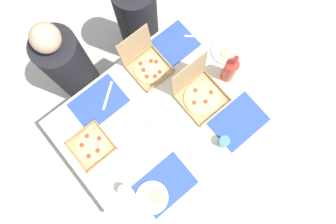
{
  "coord_description": "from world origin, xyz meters",
  "views": [
    {
      "loc": [
        -0.3,
        -0.37,
        2.77
      ],
      "look_at": [
        0.0,
        0.0,
        0.72
      ],
      "focal_mm": 33.03,
      "sensor_mm": 36.0,
      "label": 1
    }
  ],
  "objects_px": {
    "diner_left_seat": "(72,70)",
    "pizza_box_corner_left": "(147,64)",
    "diner_right_seat": "(138,22)",
    "cup_dark": "(224,142)",
    "cup_red": "(124,190)",
    "plate_far_right": "(226,51)",
    "soda_bottle": "(230,69)",
    "pizza_box_corner_right": "(91,146)",
    "plate_far_left": "(152,197)",
    "pizza_box_center": "(199,93)",
    "plate_near_left": "(164,114)"
  },
  "relations": [
    {
      "from": "diner_left_seat",
      "to": "pizza_box_corner_left",
      "type": "bearing_deg",
      "value": -44.56
    },
    {
      "from": "pizza_box_corner_left",
      "to": "diner_left_seat",
      "type": "relative_size",
      "value": 0.25
    },
    {
      "from": "diner_right_seat",
      "to": "cup_dark",
      "type": "bearing_deg",
      "value": -98.85
    },
    {
      "from": "cup_red",
      "to": "diner_right_seat",
      "type": "bearing_deg",
      "value": 48.66
    },
    {
      "from": "pizza_box_corner_left",
      "to": "diner_right_seat",
      "type": "bearing_deg",
      "value": 61.46
    },
    {
      "from": "pizza_box_corner_left",
      "to": "cup_red",
      "type": "xyz_separation_m",
      "value": [
        -0.64,
        -0.57,
        0.0
      ]
    },
    {
      "from": "plate_far_right",
      "to": "diner_left_seat",
      "type": "relative_size",
      "value": 0.18
    },
    {
      "from": "soda_bottle",
      "to": "diner_right_seat",
      "type": "xyz_separation_m",
      "value": [
        -0.16,
        0.83,
        -0.35
      ]
    },
    {
      "from": "cup_dark",
      "to": "diner_left_seat",
      "type": "bearing_deg",
      "value": 111.99
    },
    {
      "from": "plate_far_right",
      "to": "cup_red",
      "type": "relative_size",
      "value": 2.16
    },
    {
      "from": "soda_bottle",
      "to": "cup_dark",
      "type": "xyz_separation_m",
      "value": [
        -0.34,
        -0.33,
        -0.09
      ]
    },
    {
      "from": "plate_far_right",
      "to": "pizza_box_corner_right",
      "type": "bearing_deg",
      "value": 176.48
    },
    {
      "from": "plate_far_left",
      "to": "diner_left_seat",
      "type": "distance_m",
      "value": 1.16
    },
    {
      "from": "pizza_box_center",
      "to": "plate_near_left",
      "type": "xyz_separation_m",
      "value": [
        -0.27,
        0.05,
        -0.04
      ]
    },
    {
      "from": "pizza_box_center",
      "to": "plate_far_right",
      "type": "distance_m",
      "value": 0.38
    },
    {
      "from": "soda_bottle",
      "to": "cup_dark",
      "type": "distance_m",
      "value": 0.48
    },
    {
      "from": "plate_far_left",
      "to": "diner_left_seat",
      "type": "relative_size",
      "value": 0.18
    },
    {
      "from": "pizza_box_center",
      "to": "cup_dark",
      "type": "bearing_deg",
      "value": -105.32
    },
    {
      "from": "cup_red",
      "to": "plate_far_left",
      "type": "bearing_deg",
      "value": -54.69
    },
    {
      "from": "pizza_box_corner_left",
      "to": "cup_dark",
      "type": "xyz_separation_m",
      "value": [
        0.05,
        -0.74,
        0.0
      ]
    },
    {
      "from": "pizza_box_center",
      "to": "diner_right_seat",
      "type": "distance_m",
      "value": 0.86
    },
    {
      "from": "diner_left_seat",
      "to": "cup_dark",
      "type": "bearing_deg",
      "value": -68.01
    },
    {
      "from": "pizza_box_corner_left",
      "to": "diner_left_seat",
      "type": "bearing_deg",
      "value": 135.44
    },
    {
      "from": "diner_right_seat",
      "to": "pizza_box_corner_right",
      "type": "bearing_deg",
      "value": -144.27
    },
    {
      "from": "cup_dark",
      "to": "diner_left_seat",
      "type": "relative_size",
      "value": 0.08
    },
    {
      "from": "diner_right_seat",
      "to": "pizza_box_center",
      "type": "bearing_deg",
      "value": -95.96
    },
    {
      "from": "pizza_box_corner_right",
      "to": "diner_left_seat",
      "type": "relative_size",
      "value": 0.22
    },
    {
      "from": "soda_bottle",
      "to": "diner_right_seat",
      "type": "bearing_deg",
      "value": 100.64
    },
    {
      "from": "soda_bottle",
      "to": "cup_red",
      "type": "height_order",
      "value": "soda_bottle"
    },
    {
      "from": "pizza_box_center",
      "to": "plate_far_right",
      "type": "xyz_separation_m",
      "value": [
        0.36,
        0.12,
        -0.04
      ]
    },
    {
      "from": "cup_red",
      "to": "diner_left_seat",
      "type": "distance_m",
      "value": 1.04
    },
    {
      "from": "pizza_box_center",
      "to": "plate_near_left",
      "type": "height_order",
      "value": "pizza_box_center"
    },
    {
      "from": "cup_red",
      "to": "diner_left_seat",
      "type": "xyz_separation_m",
      "value": [
        0.22,
        0.99,
        -0.25
      ]
    },
    {
      "from": "plate_near_left",
      "to": "soda_bottle",
      "type": "distance_m",
      "value": 0.53
    },
    {
      "from": "pizza_box_corner_left",
      "to": "plate_far_left",
      "type": "relative_size",
      "value": 1.35
    },
    {
      "from": "pizza_box_corner_right",
      "to": "soda_bottle",
      "type": "height_order",
      "value": "soda_bottle"
    },
    {
      "from": "plate_far_left",
      "to": "plate_near_left",
      "type": "relative_size",
      "value": 0.98
    },
    {
      "from": "plate_far_left",
      "to": "soda_bottle",
      "type": "height_order",
      "value": "soda_bottle"
    },
    {
      "from": "cup_dark",
      "to": "diner_left_seat",
      "type": "xyz_separation_m",
      "value": [
        -0.47,
        1.16,
        -0.25
      ]
    },
    {
      "from": "pizza_box_corner_right",
      "to": "cup_red",
      "type": "distance_m",
      "value": 0.37
    },
    {
      "from": "plate_far_left",
      "to": "diner_right_seat",
      "type": "bearing_deg",
      "value": 56.13
    },
    {
      "from": "plate_far_left",
      "to": "diner_right_seat",
      "type": "height_order",
      "value": "diner_right_seat"
    },
    {
      "from": "soda_bottle",
      "to": "cup_red",
      "type": "distance_m",
      "value": 1.04
    },
    {
      "from": "plate_far_right",
      "to": "soda_bottle",
      "type": "xyz_separation_m",
      "value": [
        -0.12,
        -0.14,
        0.12
      ]
    },
    {
      "from": "pizza_box_corner_left",
      "to": "plate_near_left",
      "type": "xyz_separation_m",
      "value": [
        -0.13,
        -0.35,
        -0.04
      ]
    },
    {
      "from": "pizza_box_center",
      "to": "diner_left_seat",
      "type": "xyz_separation_m",
      "value": [
        -0.57,
        0.81,
        -0.25
      ]
    },
    {
      "from": "pizza_box_center",
      "to": "diner_left_seat",
      "type": "distance_m",
      "value": 1.02
    },
    {
      "from": "pizza_box_corner_right",
      "to": "pizza_box_center",
      "type": "relative_size",
      "value": 0.78
    },
    {
      "from": "plate_near_left",
      "to": "soda_bottle",
      "type": "xyz_separation_m",
      "value": [
        0.51,
        -0.07,
        0.12
      ]
    },
    {
      "from": "pizza_box_corner_right",
      "to": "plate_far_left",
      "type": "relative_size",
      "value": 1.19
    }
  ]
}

